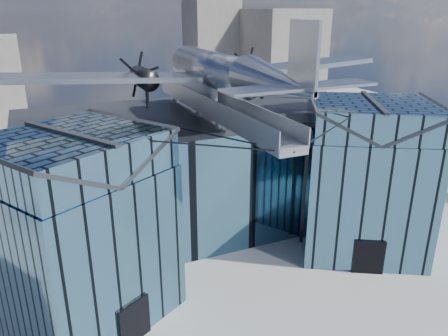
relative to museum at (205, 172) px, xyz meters
name	(u,v)px	position (x,y,z in m)	size (l,w,h in m)	color
ground_plane	(235,267)	(0.00, -5.82, -5.54)	(120.00, 120.00, 0.00)	gray
museum	(205,172)	(0.00, 0.00, 0.00)	(32.88, 24.50, 17.60)	teal
bg_towers	(115,60)	(1.45, 44.67, 4.47)	(77.00, 24.50, 26.00)	slate
tree_side_e	(430,162)	(22.85, -2.26, -1.68)	(4.42, 4.42, 5.71)	#332014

